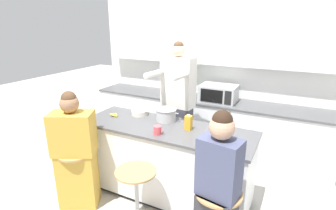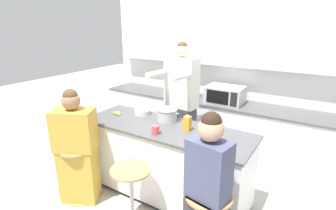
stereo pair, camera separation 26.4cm
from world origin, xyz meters
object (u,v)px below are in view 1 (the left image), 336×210
object	(u,v)px
cooking_pot	(166,115)
bar_stool_leftmost	(78,173)
banana_bunch	(114,115)
kitchen_island	(165,161)
juice_carton	(188,123)
person_seated_near	(217,195)
fruit_bowl	(140,112)
person_cooking	(178,111)
coffee_cup_near	(158,130)
potted_plant	(184,86)
person_wrapped_blanket	(75,154)
bar_stool_center	(137,195)
microwave	(218,93)

from	to	relation	value
cooking_pot	bar_stool_leftmost	bearing A→B (deg)	-132.89
banana_bunch	kitchen_island	bearing A→B (deg)	-1.42
cooking_pot	juice_carton	distance (m)	0.39
person_seated_near	fruit_bowl	distance (m)	1.61
person_cooking	coffee_cup_near	size ratio (longest dim) A/B	15.59
cooking_pot	banana_bunch	world-z (taller)	cooking_pot
fruit_bowl	banana_bunch	distance (m)	0.34
person_seated_near	juice_carton	world-z (taller)	person_seated_near
kitchen_island	potted_plant	world-z (taller)	potted_plant
person_cooking	bar_stool_leftmost	bearing A→B (deg)	-116.38
person_wrapped_blanket	person_seated_near	size ratio (longest dim) A/B	0.97
banana_bunch	potted_plant	distance (m)	1.43
bar_stool_center	fruit_bowl	world-z (taller)	fruit_bowl
kitchen_island	cooking_pot	distance (m)	0.58
person_seated_near	fruit_bowl	size ratio (longest dim) A/B	6.71
bar_stool_center	cooking_pot	distance (m)	1.03
potted_plant	person_seated_near	bearing A→B (deg)	-59.24
kitchen_island	fruit_bowl	bearing A→B (deg)	156.18
microwave	potted_plant	world-z (taller)	potted_plant
coffee_cup_near	bar_stool_center	bearing A→B (deg)	-93.17
person_seated_near	coffee_cup_near	distance (m)	0.96
bar_stool_leftmost	bar_stool_center	size ratio (longest dim) A/B	1.00
bar_stool_leftmost	banana_bunch	distance (m)	0.84
bar_stool_leftmost	juice_carton	bearing A→B (deg)	30.92
kitchen_island	person_seated_near	size ratio (longest dim) A/B	1.44
juice_carton	bar_stool_leftmost	bearing A→B (deg)	-149.08
person_cooking	person_seated_near	distance (m)	1.56
person_seated_near	cooking_pot	size ratio (longest dim) A/B	4.20
bar_stool_leftmost	person_wrapped_blanket	bearing A→B (deg)	-60.68
cooking_pot	microwave	size ratio (longest dim) A/B	0.62
cooking_pot	microwave	world-z (taller)	microwave
kitchen_island	fruit_bowl	xyz separation A→B (m)	(-0.50, 0.22, 0.49)
person_wrapped_blanket	cooking_pot	size ratio (longest dim) A/B	4.08
juice_carton	cooking_pot	bearing A→B (deg)	158.88
kitchen_island	coffee_cup_near	distance (m)	0.56
person_wrapped_blanket	microwave	size ratio (longest dim) A/B	2.54
banana_bunch	juice_carton	xyz separation A→B (m)	(1.04, 0.03, 0.07)
bar_stool_leftmost	fruit_bowl	bearing A→B (deg)	67.72
coffee_cup_near	microwave	world-z (taller)	microwave
bar_stool_center	microwave	bearing A→B (deg)	83.24
fruit_bowl	potted_plant	size ratio (longest dim) A/B	0.69
bar_stool_center	microwave	size ratio (longest dim) A/B	1.24
person_wrapped_blanket	coffee_cup_near	world-z (taller)	person_wrapped_blanket
bar_stool_leftmost	person_seated_near	size ratio (longest dim) A/B	0.47
potted_plant	bar_stool_leftmost	bearing A→B (deg)	-103.54
bar_stool_center	potted_plant	bearing A→B (deg)	100.06
bar_stool_leftmost	person_wrapped_blanket	world-z (taller)	person_wrapped_blanket
cooking_pot	coffee_cup_near	distance (m)	0.43
person_seated_near	juice_carton	size ratio (longest dim) A/B	8.00
kitchen_island	person_cooking	distance (m)	0.75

